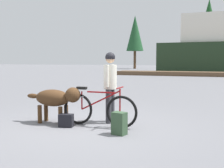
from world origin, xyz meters
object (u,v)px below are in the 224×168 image
object	(u,v)px
bicycle	(99,109)
backpack	(119,123)
person_cyclist	(110,80)
dog	(56,98)
handbag_pannier	(66,121)

from	to	relation	value
bicycle	backpack	bearing A→B (deg)	-37.11
person_cyclist	dog	size ratio (longest dim) A/B	1.17
bicycle	person_cyclist	world-z (taller)	person_cyclist
bicycle	dog	distance (m)	1.09
person_cyclist	dog	xyz separation A→B (m)	(-1.18, -0.55, -0.42)
handbag_pannier	person_cyclist	bearing A→B (deg)	45.49
backpack	handbag_pannier	distance (m)	1.35
dog	person_cyclist	bearing A→B (deg)	25.00
backpack	handbag_pannier	size ratio (longest dim) A/B	1.44
person_cyclist	dog	distance (m)	1.37
backpack	bicycle	bearing A→B (deg)	142.89
bicycle	backpack	xyz separation A→B (m)	(0.68, -0.51, -0.16)
dog	backpack	world-z (taller)	dog
bicycle	dog	world-z (taller)	bicycle
bicycle	backpack	world-z (taller)	bicycle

